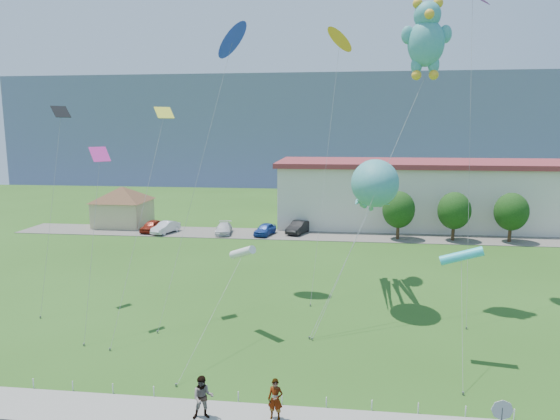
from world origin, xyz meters
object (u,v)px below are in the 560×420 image
Objects in this scene: warehouse at (518,194)px; pedestrian_left at (275,399)px; parked_car_red at (152,226)px; pedestrian_right at (203,397)px; stop_sign at (502,416)px; parked_car_silver at (166,227)px; pavilion at (123,202)px; teddy_bear_kite at (426,37)px; parked_car_white at (224,229)px; parked_car_blue at (265,229)px; octopus_kite at (374,191)px; parked_car_black at (298,227)px.

pedestrian_left is (-25.13, -46.58, -3.13)m from warehouse.
warehouse is 46.02m from parked_car_red.
warehouse is at bearing 45.05° from pedestrian_right.
stop_sign is 46.51m from parked_car_silver.
teddy_bear_kite is (32.95, -24.48, 15.29)m from pavilion.
pedestrian_right reaches higher than parked_car_white.
pedestrian_left is at bearing -116.64° from teddy_bear_kite.
teddy_bear_kite is at bearing -41.78° from parked_car_blue.
stop_sign reaches higher than parked_car_white.
parked_car_red is (-28.42, 38.81, -1.13)m from stop_sign.
parked_car_blue is at bearing 116.67° from octopus_kite.
octopus_kite is (29.75, -25.33, 5.07)m from pavilion.
octopus_kite is (-20.25, -31.33, 3.97)m from warehouse.
pedestrian_right is at bearing -117.00° from octopus_kite.
pedestrian_left reaches higher than parked_car_blue.
stop_sign is at bearing -47.90° from parked_car_red.
warehouse is 14.80× the size of parked_car_silver.
parked_car_silver reaches higher than parked_car_blue.
warehouse is at bearing 31.47° from parked_car_blue.
warehouse is at bearing 30.56° from parked_car_silver.
parked_car_blue is at bearing -8.89° from parked_car_white.
pavilion is 39.40m from octopus_kite.
parked_car_silver is at bearing 175.83° from parked_car_white.
parked_car_red is at bearing 125.73° from pedestrian_left.
teddy_bear_kite is (19.00, -20.89, 17.63)m from parked_car_white.
warehouse reaches higher than parked_car_silver.
pedestrian_left is at bearing -68.66° from parked_car_black.
stop_sign is at bearing -55.09° from parked_car_blue.
pavilion is 2.14× the size of parked_car_white.
warehouse is (50.00, 6.00, 1.10)m from pavilion.
parked_car_silver is at bearing -166.92° from warehouse.
teddy_bear_kite reaches higher than warehouse.
pedestrian_right is 41.08m from parked_car_red.
stop_sign is 0.12× the size of teddy_bear_kite.
parked_car_blue is 0.19× the size of teddy_bear_kite.
pavilion reaches higher than parked_car_red.
stop_sign reaches higher than parked_car_black.
pedestrian_left is 0.45× the size of parked_car_blue.
warehouse is 32.77m from parked_car_blue.
teddy_bear_kite is at bearing -20.83° from parked_car_silver.
octopus_kite is 10.74m from teddy_bear_kite.
parked_car_red is at bearing 142.88° from teddy_bear_kite.
pedestrian_right is 0.44× the size of parked_car_white.
parked_car_white is (-10.92, 36.99, -0.31)m from pedestrian_left.
pavilion is 4.86× the size of pedestrian_right.
parked_car_red is 0.97× the size of parked_car_silver.
pavilion reaches higher than parked_car_silver.
octopus_kite reaches higher than pedestrian_left.
parked_car_silver is (1.93, -0.60, -0.00)m from parked_car_red.
pavilion is at bearing -177.02° from parked_car_blue.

